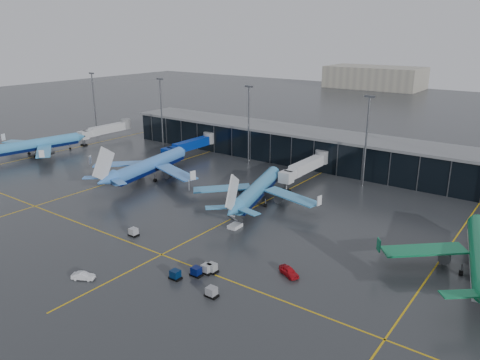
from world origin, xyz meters
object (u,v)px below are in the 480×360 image
Objects in this scene: airliner_klm_west at (36,138)px; service_van_red at (289,271)px; airliner_klm_near at (258,180)px; service_van_white at (83,276)px; baggage_carts at (187,267)px; mobile_airstair at (235,224)px; airliner_arkefly at (150,157)px.

service_van_red is at bearing -1.17° from airliner_klm_west.
airliner_klm_west is 117.22m from service_van_red.
airliner_klm_near is 50.55m from service_van_white.
baggage_carts reaches higher than service_van_white.
service_van_red is (20.71, -11.38, 0.03)m from mobile_airstair.
airliner_arkefly is 12.53× the size of mobile_airstair.
mobile_airstair is (4.74, -15.88, -5.35)m from airliner_klm_near.
airliner_klm_near is at bearing 13.16° from airliner_klm_west.
service_van_red is 1.14× the size of service_van_white.
baggage_carts is (46.79, -35.27, -5.88)m from airliner_arkefly.
airliner_klm_west is 1.02× the size of airliner_klm_near.
service_van_white is at bearing -65.23° from airliner_arkefly.
airliner_klm_near reaches higher than baggage_carts.
airliner_arkefly reaches higher than baggage_carts.
airliner_klm_west is at bearing 106.51° from service_van_red.
service_van_white is at bearing -104.91° from mobile_airstair.
airliner_klm_near is 38.37m from baggage_carts.
mobile_airstair is at bearing 102.61° from baggage_carts.
service_van_red is at bearing -63.32° from airliner_klm_near.
baggage_carts is at bearing -47.28° from airliner_arkefly.
airliner_klm_near is 8.48× the size of service_van_red.
airliner_arkefly is 9.19× the size of service_van_red.
mobile_airstair is at bearing -42.36° from service_van_white.
airliner_klm_west reaches higher than airliner_klm_near.
mobile_airstair is 23.63m from service_van_red.
airliner_klm_west reaches higher than baggage_carts.
baggage_carts is at bearing -79.13° from mobile_airstair.
airliner_klm_near reaches higher than mobile_airstair.
airliner_arkefly is 68.13m from service_van_red.
service_van_red is (62.81, -25.73, -5.83)m from airliner_arkefly.
service_van_white is (86.47, -43.85, -5.59)m from airliner_klm_west.
airliner_arkefly reaches higher than service_van_white.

